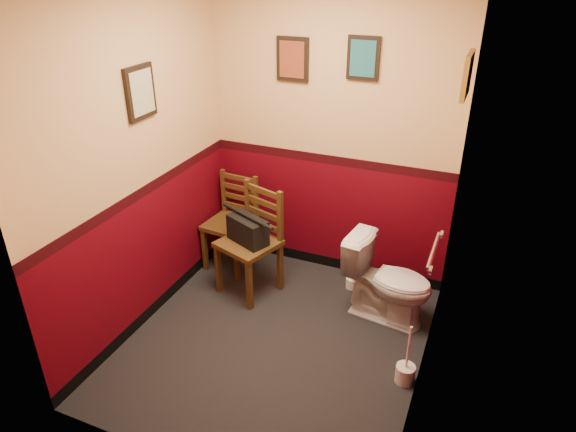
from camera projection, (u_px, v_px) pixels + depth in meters
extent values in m
cube|color=black|center=(276.00, 342.00, 4.05)|extent=(2.20, 2.40, 0.00)
cube|color=#4F040F|center=(331.00, 133.00, 4.42)|extent=(2.20, 0.00, 2.70)
cube|color=#4F040F|center=(171.00, 279.00, 2.45)|extent=(2.20, 0.00, 2.70)
cube|color=#4F040F|center=(139.00, 162.00, 3.81)|extent=(0.00, 2.40, 2.70)
cube|color=#4F040F|center=(442.00, 214.00, 3.06)|extent=(0.00, 2.40, 2.70)
cylinder|color=silver|center=(433.00, 251.00, 3.46)|extent=(0.03, 0.50, 0.03)
cylinder|color=silver|center=(431.00, 270.00, 3.24)|extent=(0.02, 0.06, 0.06)
cylinder|color=silver|center=(442.00, 234.00, 3.65)|extent=(0.02, 0.06, 0.06)
cube|color=black|center=(293.00, 59.00, 4.25)|extent=(0.28, 0.03, 0.36)
cube|color=brown|center=(292.00, 60.00, 4.23)|extent=(0.22, 0.01, 0.30)
cube|color=black|center=(363.00, 58.00, 4.02)|extent=(0.26, 0.03, 0.34)
cube|color=#205D69|center=(363.00, 59.00, 4.00)|extent=(0.20, 0.01, 0.28)
cube|color=black|center=(140.00, 92.00, 3.66)|extent=(0.03, 0.30, 0.38)
cube|color=#B0AE8A|center=(142.00, 93.00, 3.65)|extent=(0.01, 0.24, 0.31)
cube|color=olive|center=(468.00, 75.00, 3.23)|extent=(0.03, 0.34, 0.28)
cube|color=#B0AE8A|center=(465.00, 75.00, 3.24)|extent=(0.01, 0.28, 0.22)
imported|color=white|center=(388.00, 281.00, 4.18)|extent=(0.77, 0.50, 0.71)
cylinder|color=silver|center=(405.00, 374.00, 3.65)|extent=(0.14, 0.14, 0.14)
cylinder|color=silver|center=(408.00, 349.00, 3.55)|extent=(0.02, 0.02, 0.39)
cube|color=brown|center=(230.00, 224.00, 4.84)|extent=(0.46, 0.46, 0.04)
cube|color=brown|center=(205.00, 249.00, 4.88)|extent=(0.04, 0.04, 0.45)
cube|color=brown|center=(226.00, 232.00, 5.16)|extent=(0.04, 0.04, 0.45)
cube|color=brown|center=(237.00, 258.00, 4.73)|extent=(0.04, 0.04, 0.45)
cube|color=brown|center=(257.00, 241.00, 5.01)|extent=(0.04, 0.04, 0.45)
cube|color=brown|center=(224.00, 191.00, 4.96)|extent=(0.04, 0.04, 0.45)
cube|color=brown|center=(256.00, 199.00, 4.81)|extent=(0.04, 0.04, 0.45)
cube|color=brown|center=(240.00, 207.00, 4.94)|extent=(0.34, 0.06, 0.05)
cube|color=brown|center=(240.00, 198.00, 4.90)|extent=(0.34, 0.06, 0.05)
cube|color=brown|center=(239.00, 188.00, 4.85)|extent=(0.34, 0.06, 0.05)
cube|color=brown|center=(239.00, 178.00, 4.80)|extent=(0.34, 0.06, 0.05)
cube|color=brown|center=(248.00, 244.00, 4.45)|extent=(0.57, 0.57, 0.04)
cube|color=brown|center=(218.00, 268.00, 4.55)|extent=(0.05, 0.05, 0.49)
cube|color=brown|center=(249.00, 251.00, 4.81)|extent=(0.05, 0.05, 0.49)
cube|color=brown|center=(249.00, 285.00, 4.32)|extent=(0.05, 0.05, 0.49)
cube|color=brown|center=(280.00, 266.00, 4.58)|extent=(0.05, 0.05, 0.49)
cube|color=brown|center=(248.00, 205.00, 4.59)|extent=(0.05, 0.05, 0.49)
cube|color=brown|center=(280.00, 218.00, 4.36)|extent=(0.05, 0.05, 0.49)
cube|color=brown|center=(264.00, 225.00, 4.54)|extent=(0.36, 0.14, 0.05)
cube|color=brown|center=(264.00, 214.00, 4.49)|extent=(0.36, 0.14, 0.05)
cube|color=brown|center=(263.00, 203.00, 4.44)|extent=(0.36, 0.14, 0.05)
cube|color=brown|center=(263.00, 191.00, 4.39)|extent=(0.36, 0.14, 0.05)
cube|color=black|center=(248.00, 230.00, 4.39)|extent=(0.41, 0.31, 0.23)
cylinder|color=black|center=(247.00, 216.00, 4.33)|extent=(0.30, 0.16, 0.03)
cylinder|color=silver|center=(352.00, 283.00, 4.69)|extent=(0.11, 0.11, 0.10)
cylinder|color=silver|center=(364.00, 286.00, 4.65)|extent=(0.11, 0.11, 0.10)
cylinder|color=silver|center=(358.00, 276.00, 4.61)|extent=(0.11, 0.11, 0.10)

